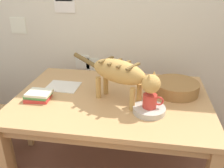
{
  "coord_description": "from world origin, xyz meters",
  "views": [
    {
      "loc": [
        0.35,
        -0.49,
        1.55
      ],
      "look_at": [
        0.11,
        1.03,
        0.85
      ],
      "focal_mm": 38.21,
      "sensor_mm": 36.0,
      "label": 1
    }
  ],
  "objects_px": {
    "dining_table": "(112,106)",
    "coffee_mug": "(150,101)",
    "magazine": "(63,86)",
    "book_stack": "(38,95)",
    "wicker_basket": "(176,87)",
    "cat": "(122,74)",
    "saucer_bowl": "(149,110)"
  },
  "relations": [
    {
      "from": "cat",
      "to": "coffee_mug",
      "type": "xyz_separation_m",
      "value": [
        0.19,
        -0.1,
        -0.13
      ]
    },
    {
      "from": "dining_table",
      "to": "book_stack",
      "type": "height_order",
      "value": "book_stack"
    },
    {
      "from": "dining_table",
      "to": "cat",
      "type": "bearing_deg",
      "value": -43.6
    },
    {
      "from": "magazine",
      "to": "wicker_basket",
      "type": "bearing_deg",
      "value": 4.07
    },
    {
      "from": "cat",
      "to": "wicker_basket",
      "type": "xyz_separation_m",
      "value": [
        0.38,
        0.21,
        -0.17
      ]
    },
    {
      "from": "saucer_bowl",
      "to": "wicker_basket",
      "type": "relative_size",
      "value": 0.63
    },
    {
      "from": "coffee_mug",
      "to": "book_stack",
      "type": "relative_size",
      "value": 0.72
    },
    {
      "from": "coffee_mug",
      "to": "wicker_basket",
      "type": "relative_size",
      "value": 0.39
    },
    {
      "from": "dining_table",
      "to": "coffee_mug",
      "type": "distance_m",
      "value": 0.37
    },
    {
      "from": "cat",
      "to": "book_stack",
      "type": "relative_size",
      "value": 3.51
    },
    {
      "from": "saucer_bowl",
      "to": "coffee_mug",
      "type": "distance_m",
      "value": 0.06
    },
    {
      "from": "dining_table",
      "to": "coffee_mug",
      "type": "relative_size",
      "value": 10.57
    },
    {
      "from": "coffee_mug",
      "to": "wicker_basket",
      "type": "xyz_separation_m",
      "value": [
        0.19,
        0.32,
        -0.04
      ]
    },
    {
      "from": "coffee_mug",
      "to": "saucer_bowl",
      "type": "bearing_deg",
      "value": 180.0
    },
    {
      "from": "cat",
      "to": "book_stack",
      "type": "bearing_deg",
      "value": -56.92
    },
    {
      "from": "wicker_basket",
      "to": "coffee_mug",
      "type": "bearing_deg",
      "value": -120.58
    },
    {
      "from": "wicker_basket",
      "to": "book_stack",
      "type": "bearing_deg",
      "value": -164.84
    },
    {
      "from": "coffee_mug",
      "to": "magazine",
      "type": "bearing_deg",
      "value": 157.66
    },
    {
      "from": "magazine",
      "to": "book_stack",
      "type": "distance_m",
      "value": 0.25
    },
    {
      "from": "cat",
      "to": "wicker_basket",
      "type": "height_order",
      "value": "cat"
    },
    {
      "from": "dining_table",
      "to": "book_stack",
      "type": "bearing_deg",
      "value": -166.26
    },
    {
      "from": "dining_table",
      "to": "coffee_mug",
      "type": "bearing_deg",
      "value": -33.17
    },
    {
      "from": "saucer_bowl",
      "to": "coffee_mug",
      "type": "relative_size",
      "value": 1.6
    },
    {
      "from": "dining_table",
      "to": "cat",
      "type": "relative_size",
      "value": 2.17
    },
    {
      "from": "saucer_bowl",
      "to": "coffee_mug",
      "type": "height_order",
      "value": "coffee_mug"
    },
    {
      "from": "magazine",
      "to": "book_stack",
      "type": "bearing_deg",
      "value": -111.53
    },
    {
      "from": "magazine",
      "to": "book_stack",
      "type": "xyz_separation_m",
      "value": [
        -0.1,
        -0.23,
        0.03
      ]
    },
    {
      "from": "cat",
      "to": "saucer_bowl",
      "type": "bearing_deg",
      "value": 90.0
    },
    {
      "from": "dining_table",
      "to": "magazine",
      "type": "distance_m",
      "value": 0.43
    },
    {
      "from": "saucer_bowl",
      "to": "coffee_mug",
      "type": "xyz_separation_m",
      "value": [
        0.0,
        0.0,
        0.06
      ]
    },
    {
      "from": "magazine",
      "to": "saucer_bowl",
      "type": "bearing_deg",
      "value": -20.73
    },
    {
      "from": "cat",
      "to": "book_stack",
      "type": "xyz_separation_m",
      "value": [
        -0.59,
        -0.05,
        -0.18
      ]
    }
  ]
}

